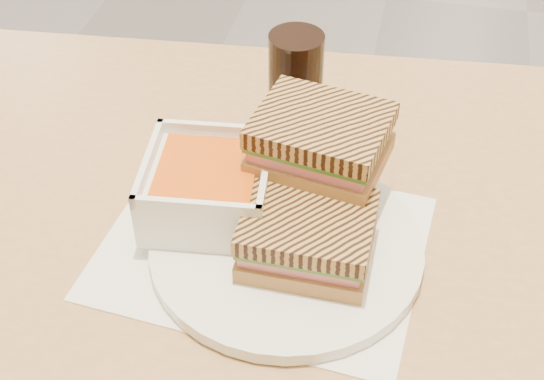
% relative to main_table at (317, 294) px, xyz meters
% --- Properties ---
extents(main_table, '(1.26, 0.80, 0.75)m').
position_rel_main_table_xyz_m(main_table, '(0.00, 0.00, 0.00)').
color(main_table, tan).
rests_on(main_table, ground).
extents(tray_liner, '(0.35, 0.28, 0.00)m').
position_rel_main_table_xyz_m(tray_liner, '(-0.06, -0.05, 0.11)').
color(tray_liner, white).
rests_on(tray_liner, main_table).
extents(plate, '(0.28, 0.28, 0.02)m').
position_rel_main_table_xyz_m(plate, '(-0.03, -0.05, 0.12)').
color(plate, white).
rests_on(plate, tray_liner).
extents(soup_bowl, '(0.14, 0.14, 0.07)m').
position_rel_main_table_xyz_m(soup_bowl, '(-0.12, -0.02, 0.16)').
color(soup_bowl, white).
rests_on(soup_bowl, plate).
extents(panini_lower, '(0.13, 0.11, 0.06)m').
position_rel_main_table_xyz_m(panini_lower, '(-0.01, -0.06, 0.16)').
color(panini_lower, '#B07643').
rests_on(panini_lower, plate).
extents(panini_upper, '(0.15, 0.13, 0.06)m').
position_rel_main_table_xyz_m(panini_upper, '(-0.01, 0.02, 0.21)').
color(panini_upper, '#B07643').
rests_on(panini_upper, panini_lower).
extents(cola_glass, '(0.06, 0.06, 0.14)m').
position_rel_main_table_xyz_m(cola_glass, '(-0.06, 0.15, 0.18)').
color(cola_glass, black).
rests_on(cola_glass, main_table).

